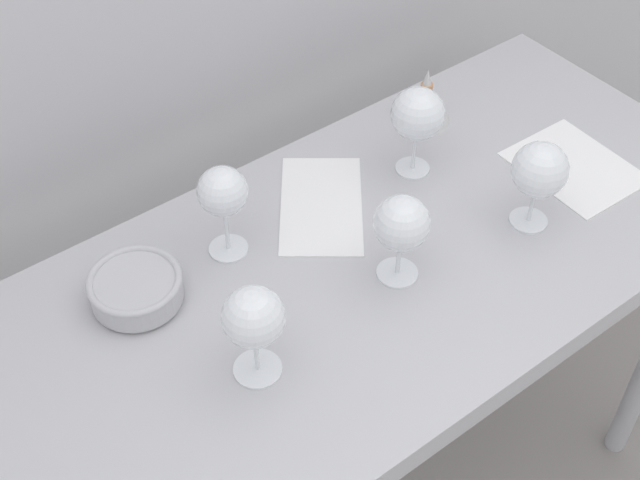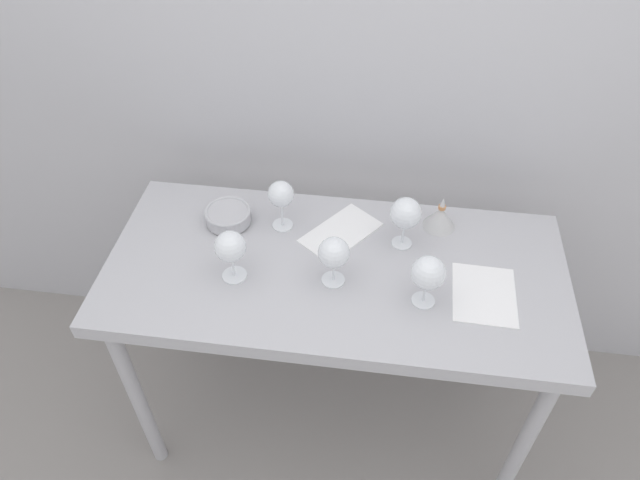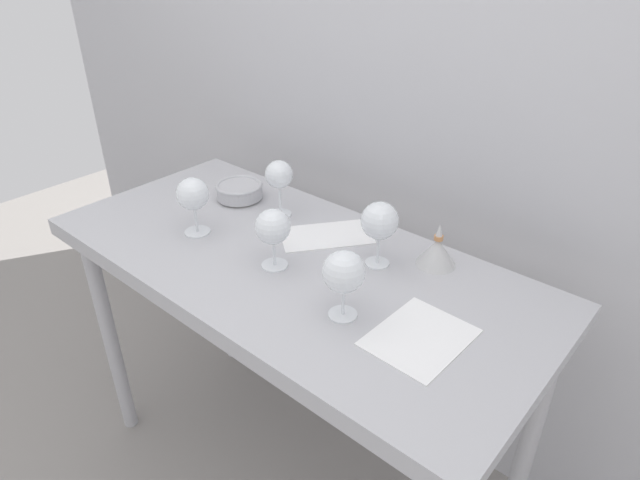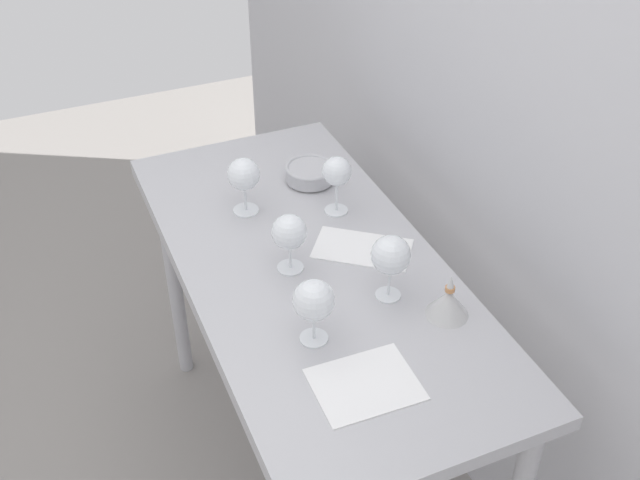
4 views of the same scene
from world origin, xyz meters
The scene contains 12 objects.
ground_plane centered at (0.00, 0.00, 0.00)m, with size 6.00×6.00×0.00m, color gray.
back_wall centered at (0.00, 0.49, 1.30)m, with size 3.80×0.04×2.60m, color #B7B7BC.
steel_counter centered at (0.00, -0.01, 0.79)m, with size 1.40×0.65×0.90m.
wine_glass_far_left centered at (-0.19, 0.15, 1.03)m, with size 0.08×0.08×0.18m.
wine_glass_near_center centered at (0.00, -0.06, 1.01)m, with size 0.09×0.09×0.16m.
wine_glass_far_right centered at (0.20, 0.12, 1.02)m, with size 0.10×0.10×0.18m.
wine_glass_near_right centered at (0.26, -0.11, 1.01)m, with size 0.10×0.10×0.17m.
wine_glass_near_left centered at (-0.29, -0.08, 1.02)m, with size 0.09×0.09×0.17m.
tasting_sheet_upper centered at (0.00, 0.14, 0.90)m, with size 0.14×0.26×0.00m, color white.
tasting_sheet_lower centered at (0.44, -0.06, 0.90)m, with size 0.18×0.23×0.00m, color white.
tasting_bowl centered at (-0.37, 0.15, 0.93)m, with size 0.15×0.15×0.05m.
decanter_funnel centered at (0.31, 0.22, 0.94)m, with size 0.10×0.10×0.12m.
Camera 2 is at (0.11, -1.20, 2.18)m, focal length 32.42 mm.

